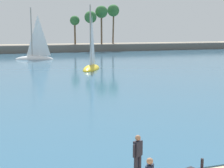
% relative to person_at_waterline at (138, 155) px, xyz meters
% --- Properties ---
extents(sea, '(220.00, 114.06, 0.06)m').
position_rel_person_at_waterline_xyz_m(sea, '(1.16, 56.93, -0.86)').
color(sea, '#33607F').
rests_on(sea, ground).
extents(palm_headland, '(115.48, 6.13, 12.94)m').
position_rel_person_at_waterline_xyz_m(palm_headland, '(-1.71, 73.98, 1.65)').
color(palm_headland, '#605B54').
rests_on(palm_headland, ground).
extents(person_at_waterline, '(0.49, 0.34, 1.67)m').
position_rel_person_at_waterline_xyz_m(person_at_waterline, '(0.00, 0.00, 0.00)').
color(person_at_waterline, '#23232D').
rests_on(person_at_waterline, ground).
extents(sailboat_toward_headland, '(4.70, 6.65, 9.39)m').
position_rel_person_at_waterline_xyz_m(sailboat_toward_headland, '(8.10, 34.82, 0.01)').
color(sailboat_toward_headland, yellow).
rests_on(sailboat_toward_headland, sea).
extents(sailboat_far_left, '(7.24, 3.86, 10.06)m').
position_rel_person_at_waterline_xyz_m(sailboat_far_left, '(2.65, 53.50, 0.07)').
color(sailboat_far_left, white).
rests_on(sailboat_far_left, sea).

